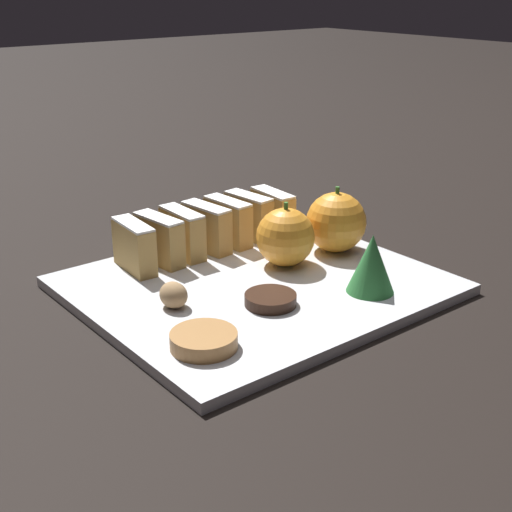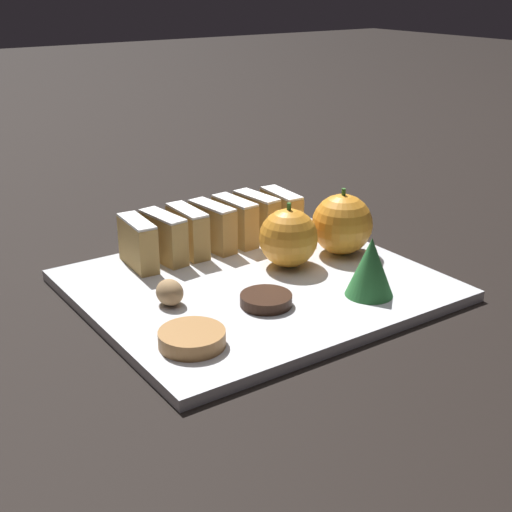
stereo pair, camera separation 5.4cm
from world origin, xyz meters
The scene contains 15 objects.
ground_plane centered at (0.00, 0.00, 0.00)m, with size 6.00×6.00×0.00m, color black.
serving_platter centered at (0.00, 0.00, 0.01)m, with size 0.33×0.38×0.01m.
stollen_slice_front centered at (-0.11, -0.09, 0.04)m, with size 0.07×0.03×0.06m.
stollen_slice_second centered at (-0.12, -0.06, 0.04)m, with size 0.07×0.03×0.06m.
stollen_slice_third centered at (-0.12, -0.02, 0.04)m, with size 0.07×0.02×0.06m.
stollen_slice_fourth centered at (-0.12, 0.01, 0.04)m, with size 0.07×0.03×0.06m.
stollen_slice_fifth centered at (-0.12, 0.05, 0.04)m, with size 0.07×0.03×0.06m.
stollen_slice_sixth centered at (-0.12, 0.08, 0.04)m, with size 0.07×0.03×0.06m.
stollen_slice_back centered at (-0.11, 0.12, 0.04)m, with size 0.07×0.03×0.06m.
orange_near centered at (-0.02, 0.06, 0.05)m, with size 0.07×0.07×0.08m.
orange_far centered at (-0.01, 0.14, 0.05)m, with size 0.08×0.08×0.08m.
walnut centered at (0.00, -0.11, 0.03)m, with size 0.03×0.03×0.03m.
chocolate_cookie centered at (0.06, -0.03, 0.02)m, with size 0.06×0.06×0.01m.
gingerbread_cookie centered at (0.09, -0.14, 0.02)m, with size 0.06×0.06×0.02m.
evergreen_sprig centered at (0.10, 0.08, 0.04)m, with size 0.05×0.05×0.07m.
Camera 1 is at (0.58, -0.46, 0.34)m, focal length 50.00 mm.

